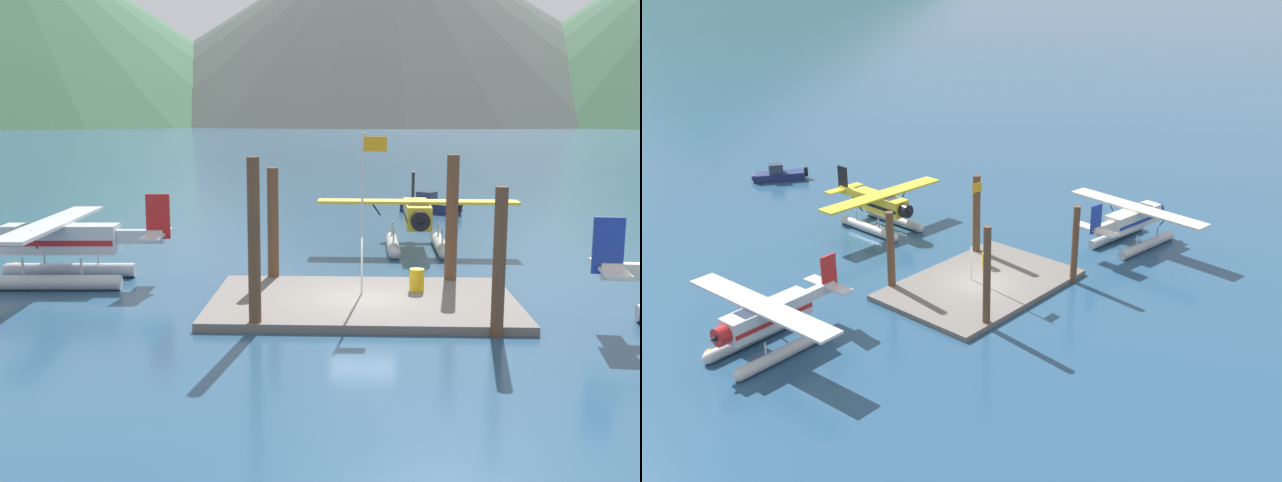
{
  "view_description": "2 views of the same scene",
  "coord_description": "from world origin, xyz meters",
  "views": [
    {
      "loc": [
        -0.45,
        -28.34,
        7.27
      ],
      "look_at": [
        -1.67,
        0.88,
        2.32
      ],
      "focal_mm": 43.22,
      "sensor_mm": 36.0,
      "label": 1
    },
    {
      "loc": [
        -31.02,
        -25.69,
        19.09
      ],
      "look_at": [
        0.74,
        2.11,
        2.21
      ],
      "focal_mm": 41.23,
      "sensor_mm": 36.0,
      "label": 2
    }
  ],
  "objects": [
    {
      "name": "boat_navy_open_north",
      "position": [
        5.12,
        27.5,
        0.49
      ],
      "size": [
        4.34,
        3.54,
        1.5
      ],
      "color": "navy",
      "rests_on": "ground"
    },
    {
      "name": "piling_far_left",
      "position": [
        -3.78,
        3.75,
        2.47
      ],
      "size": [
        0.48,
        0.48,
        4.94
      ],
      "primitive_type": "cylinder",
      "color": "brown",
      "rests_on": "ground"
    },
    {
      "name": "piling_near_right",
      "position": [
        4.31,
        -3.82,
        2.45
      ],
      "size": [
        0.42,
        0.42,
        4.91
      ],
      "primitive_type": "cylinder",
      "color": "brown",
      "rests_on": "ground"
    },
    {
      "name": "piling_near_left",
      "position": [
        -3.66,
        -3.48,
        2.91
      ],
      "size": [
        0.42,
        0.42,
        5.81
      ],
      "primitive_type": "cylinder",
      "color": "brown",
      "rests_on": "ground"
    },
    {
      "name": "fuel_drum",
      "position": [
        2.11,
        1.27,
        0.74
      ],
      "size": [
        0.62,
        0.62,
        0.88
      ],
      "color": "gold",
      "rests_on": "dock_platform"
    },
    {
      "name": "seaplane_yellow_bow_right",
      "position": [
        2.98,
        11.94,
        1.58
      ],
      "size": [
        10.43,
        7.98,
        3.84
      ],
      "color": "#B7BABF",
      "rests_on": "ground"
    },
    {
      "name": "mountain_ridge_east_peak",
      "position": [
        21.58,
        491.95,
        64.61
      ],
      "size": [
        409.61,
        409.61,
        129.22
      ],
      "color": "#424C47",
      "rests_on": "ground"
    },
    {
      "name": "dock_platform",
      "position": [
        0.0,
        0.0,
        0.15
      ],
      "size": [
        11.45,
        7.65,
        0.3
      ],
      "primitive_type": "cube",
      "color": "#66605B",
      "rests_on": "ground"
    },
    {
      "name": "piling_far_right",
      "position": [
        3.7,
        3.44,
        2.75
      ],
      "size": [
        0.51,
        0.51,
        5.51
      ],
      "primitive_type": "cylinder",
      "color": "brown",
      "rests_on": "ground"
    },
    {
      "name": "seaplane_silver_port_fwd",
      "position": [
        -12.8,
        3.27,
        1.58
      ],
      "size": [
        7.98,
        10.45,
        3.84
      ],
      "color": "#B7BABF",
      "rests_on": "ground"
    },
    {
      "name": "flagpole",
      "position": [
        0.07,
        0.66,
        4.15
      ],
      "size": [
        0.95,
        0.1,
        6.21
      ],
      "color": "silver",
      "rests_on": "dock_platform"
    },
    {
      "name": "ground_plane",
      "position": [
        0.0,
        0.0,
        0.0
      ],
      "size": [
        1200.0,
        1200.0,
        0.0
      ],
      "primitive_type": "plane",
      "color": "navy"
    },
    {
      "name": "mooring_buoy",
      "position": [
        -15.41,
        4.59,
        0.32
      ],
      "size": [
        0.64,
        0.64,
        0.64
      ],
      "primitive_type": "sphere",
      "color": "orange",
      "rests_on": "ground"
    }
  ]
}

